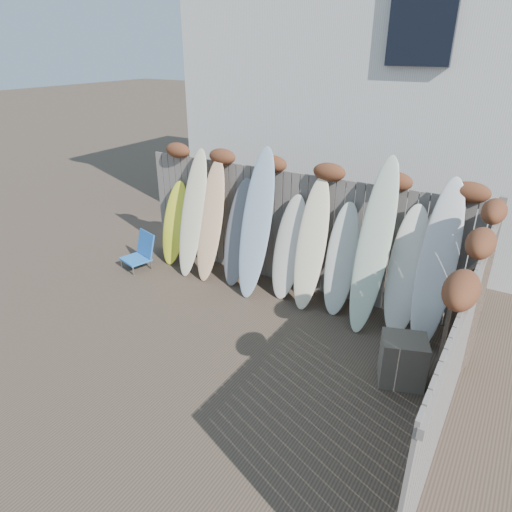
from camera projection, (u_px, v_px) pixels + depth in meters
The scene contains 18 objects.
ground at pixel (211, 353), 6.30m from camera, with size 80.00×80.00×0.00m, color #493A2D.
back_fence at pixel (296, 221), 7.62m from camera, with size 6.05×0.28×2.24m.
right_fence at pixel (460, 343), 4.59m from camera, with size 0.28×4.40×2.24m.
house at pixel (406, 79), 9.73m from camera, with size 8.50×5.50×6.33m.
beach_chair at pixel (141, 252), 8.62m from camera, with size 0.63×0.65×0.67m.
wooden_crate at pixel (403, 360), 5.65m from camera, with size 0.54×0.45×0.63m, color brown.
lattice_panel at pixel (462, 327), 5.39m from camera, with size 0.05×1.11×1.66m, color #3A3123.
surfboard_0 at pixel (175, 223), 8.66m from camera, with size 0.54×0.07×1.62m, color #FFFD2C.
surfboard_1 at pixel (193, 214), 8.16m from camera, with size 0.48×0.07×2.32m, color beige.
surfboard_2 at pixel (211, 221), 8.01m from camera, with size 0.47×0.07×2.19m, color #F8D396.
surfboard_3 at pixel (239, 233), 7.87m from camera, with size 0.52×0.07×1.90m, color slate.
surfboard_4 at pixel (256, 224), 7.45m from camera, with size 0.52×0.07×2.51m, color #90A9C0.
surfboard_5 at pixel (289, 248), 7.46m from camera, with size 0.53×0.07×1.76m, color silver.
surfboard_6 at pixel (311, 244), 7.14m from camera, with size 0.48×0.07×2.13m, color #FCECC3.
surfboard_7 at pixel (341, 259), 7.02m from camera, with size 0.48×0.07×1.79m, color silver.
surfboard_8 at pixel (374, 247), 6.51m from camera, with size 0.48×0.07×2.60m, color silver.
surfboard_9 at pixel (406, 271), 6.49m from camera, with size 0.52×0.07×1.94m, color white.
surfboard_10 at pixel (437, 266), 6.16m from camera, with size 0.50×0.07×2.41m, color silver.
Camera 1 is at (3.23, -4.05, 3.87)m, focal length 32.00 mm.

